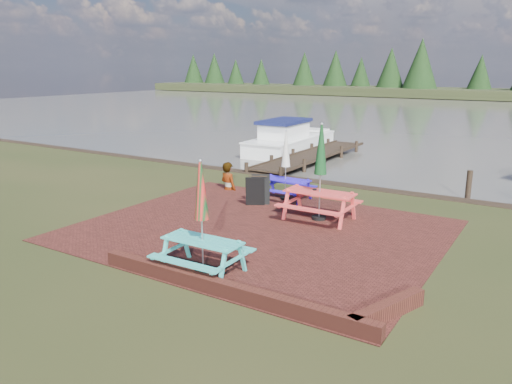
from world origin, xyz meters
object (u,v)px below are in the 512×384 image
object	(u,v)px
person	(228,163)
jetty	(311,156)
picnic_table_teal	(202,234)
picnic_table_blue	(286,176)
chalkboard	(258,190)
boat_jetty	(289,141)
picnic_table_red	(320,187)

from	to	relation	value
person	jetty	bearing A→B (deg)	-71.37
picnic_table_teal	person	bearing A→B (deg)	119.73
picnic_table_teal	picnic_table_blue	xyz separation A→B (m)	(-1.37, 6.03, -0.05)
picnic_table_teal	chalkboard	size ratio (longest dim) A/B	2.53
picnic_table_teal	picnic_table_blue	size ratio (longest dim) A/B	1.07
picnic_table_blue	chalkboard	bearing A→B (deg)	-107.97
chalkboard	boat_jetty	world-z (taller)	boat_jetty
picnic_table_red	person	xyz separation A→B (m)	(-4.16, 1.53, 0.02)
picnic_table_teal	person	size ratio (longest dim) A/B	1.23
chalkboard	person	distance (m)	2.30
picnic_table_red	person	distance (m)	4.43
picnic_table_red	picnic_table_blue	bearing A→B (deg)	141.66
picnic_table_blue	chalkboard	distance (m)	1.17
chalkboard	jetty	world-z (taller)	chalkboard
picnic_table_teal	jetty	xyz separation A→B (m)	(-3.94, 13.18, -0.71)
picnic_table_teal	chalkboard	xyz separation A→B (m)	(-1.74, 4.95, -0.34)
picnic_table_teal	boat_jetty	bearing A→B (deg)	110.89
chalkboard	jetty	bearing A→B (deg)	76.43
chalkboard	person	bearing A→B (deg)	120.29
jetty	person	distance (m)	7.12
picnic_table_red	boat_jetty	world-z (taller)	picnic_table_red
picnic_table_blue	person	distance (m)	2.31
picnic_table_red	picnic_table_blue	xyz separation A→B (m)	(-1.86, 1.44, -0.16)
picnic_table_teal	boat_jetty	xyz separation A→B (m)	(-6.16, 15.17, -0.45)
picnic_table_teal	person	distance (m)	7.14
picnic_table_red	picnic_table_blue	size ratio (longest dim) A/B	1.21
picnic_table_blue	boat_jetty	size ratio (longest dim) A/B	0.33
boat_jetty	person	world-z (taller)	person
picnic_table_blue	jetty	size ratio (longest dim) A/B	0.24
jetty	boat_jetty	distance (m)	2.99
picnic_table_teal	boat_jetty	world-z (taller)	picnic_table_teal
jetty	boat_jetty	size ratio (longest dim) A/B	1.37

